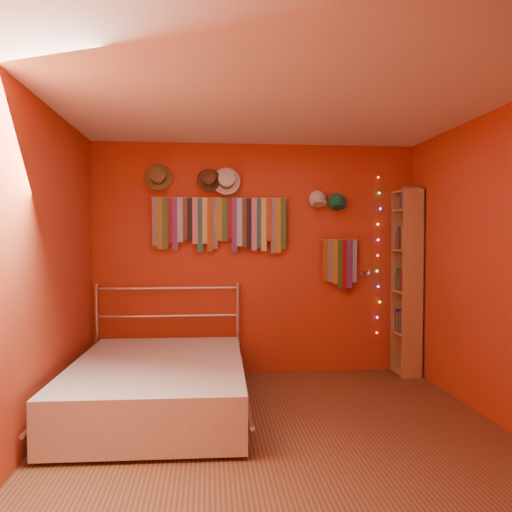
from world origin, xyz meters
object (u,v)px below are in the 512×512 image
object	(u,v)px
tie_rack	(221,222)
bookshelf	(411,281)
reading_lamp	(368,274)
bed	(158,384)

from	to	relation	value
tie_rack	bookshelf	world-z (taller)	bookshelf
tie_rack	reading_lamp	bearing A→B (deg)	-6.36
bookshelf	bed	bearing A→B (deg)	-160.41
reading_lamp	bed	world-z (taller)	reading_lamp
reading_lamp	bed	xyz separation A→B (m)	(-2.13, -0.91, -0.87)
bookshelf	reading_lamp	bearing A→B (deg)	-177.67
tie_rack	bookshelf	distance (m)	2.15
bookshelf	bed	size ratio (longest dim) A/B	0.96
tie_rack	bookshelf	bearing A→B (deg)	-4.33
tie_rack	bed	world-z (taller)	tie_rack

